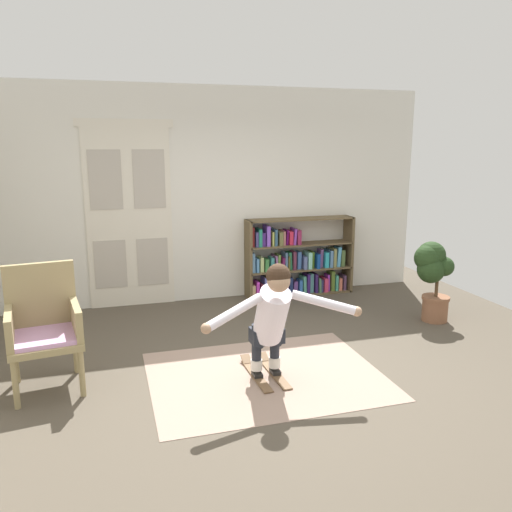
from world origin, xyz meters
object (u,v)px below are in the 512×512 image
(bookshelf, at_px, (296,262))
(wicker_chair, at_px, (44,325))
(skis_pair, at_px, (265,372))
(person_skier, at_px, (272,314))
(potted_plant, at_px, (432,271))

(bookshelf, bearing_deg, wicker_chair, -146.72)
(bookshelf, xyz_separation_m, skis_pair, (-1.22, -2.41, -0.45))
(person_skier, bearing_deg, wicker_chair, 164.48)
(bookshelf, distance_m, person_skier, 2.89)
(skis_pair, distance_m, person_skier, 0.68)
(wicker_chair, bearing_deg, person_skier, -15.52)
(bookshelf, bearing_deg, person_skier, -114.91)
(wicker_chair, height_order, skis_pair, wicker_chair)
(bookshelf, height_order, potted_plant, bookshelf)
(potted_plant, relative_size, skis_pair, 1.32)
(bookshelf, distance_m, potted_plant, 1.94)
(wicker_chair, distance_m, skis_pair, 2.05)
(wicker_chair, bearing_deg, potted_plant, 7.33)
(bookshelf, relative_size, wicker_chair, 1.43)
(potted_plant, xyz_separation_m, skis_pair, (-2.42, -0.90, -0.60))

